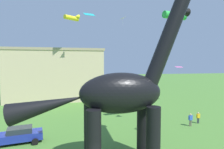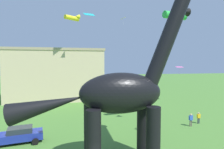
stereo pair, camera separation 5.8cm
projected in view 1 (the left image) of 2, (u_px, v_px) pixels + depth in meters
name	position (u px, v px, depth m)	size (l,w,h in m)	color
dinosaur_sculpture	(120.00, 93.00, 14.87)	(14.83, 3.14, 15.50)	black
parked_sedan_left	(20.00, 135.00, 19.26)	(4.44, 2.46, 1.55)	navy
person_watching_child	(198.00, 117.00, 25.44)	(0.55, 0.24, 1.47)	#2D3347
person_photographer	(190.00, 119.00, 24.27)	(0.60, 0.26, 1.60)	#6B6056
person_strolling_adult	(145.00, 122.00, 22.53)	(0.67, 0.29, 1.79)	#2D3347
kite_mid_right	(179.00, 67.00, 39.04)	(1.50, 1.16, 1.77)	pink
kite_high_right	(89.00, 14.00, 13.54)	(0.85, 0.68, 0.27)	#19B2B7
kite_mid_left	(177.00, 15.00, 22.28)	(3.10, 2.81, 0.88)	green
kite_far_left	(73.00, 18.00, 34.78)	(2.85, 2.99, 0.84)	yellow
kite_high_left	(123.00, 18.00, 36.78)	(0.93, 1.25, 1.54)	yellow
background_building_block	(57.00, 74.00, 43.59)	(19.86, 12.17, 10.92)	#CCB78E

